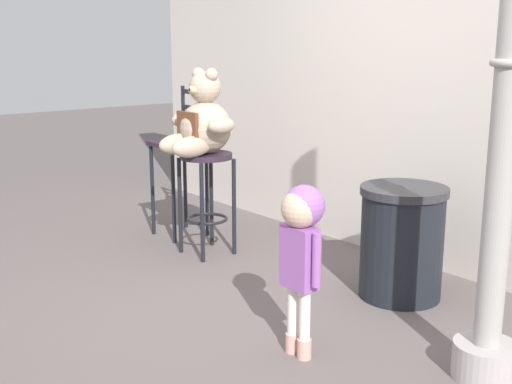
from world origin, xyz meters
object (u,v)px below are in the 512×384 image
(child_walking, at_px, (301,234))
(trash_bin, at_px, (402,242))
(teddy_bear, at_px, (202,123))
(lamppost, at_px, (501,174))
(bar_chair_empty, at_px, (181,153))
(bar_stool_with_teddy, at_px, (207,182))

(child_walking, bearing_deg, trash_bin, 46.50)
(teddy_bear, height_order, child_walking, teddy_bear)
(lamppost, distance_m, bar_chair_empty, 3.02)
(bar_stool_with_teddy, distance_m, child_walking, 1.80)
(bar_stool_with_teddy, height_order, bar_chair_empty, bar_chair_empty)
(bar_stool_with_teddy, height_order, child_walking, child_walking)
(child_walking, distance_m, bar_chair_empty, 2.36)
(trash_bin, bearing_deg, teddy_bear, -162.47)
(trash_bin, bearing_deg, child_walking, -80.18)
(lamppost, relative_size, bar_chair_empty, 2.10)
(bar_chair_empty, bearing_deg, bar_stool_with_teddy, -14.21)
(teddy_bear, height_order, trash_bin, teddy_bear)
(bar_stool_with_teddy, relative_size, trash_bin, 1.09)
(child_walking, height_order, bar_chair_empty, bar_chair_empty)
(teddy_bear, relative_size, bar_chair_empty, 0.51)
(lamppost, bearing_deg, trash_bin, 150.75)
(bar_stool_with_teddy, xyz_separation_m, trash_bin, (1.51, 0.44, -0.20))
(child_walking, relative_size, lamppost, 0.35)
(child_walking, relative_size, trash_bin, 1.26)
(bar_stool_with_teddy, distance_m, teddy_bear, 0.46)
(child_walking, distance_m, trash_bin, 1.11)
(bar_stool_with_teddy, bearing_deg, lamppost, -1.86)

